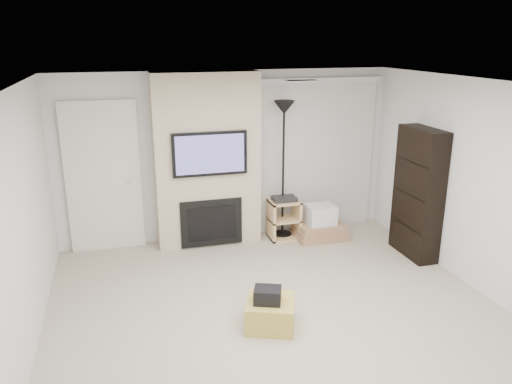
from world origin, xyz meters
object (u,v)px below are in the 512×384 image
object	(u,v)px
ottoman	(271,313)
box_stack	(320,225)
av_stand	(284,216)
bookshelf	(418,193)
floor_lamp	(284,131)

from	to	relation	value
ottoman	box_stack	bearing A→B (deg)	55.80
av_stand	bookshelf	bearing A→B (deg)	-34.08
ottoman	box_stack	distance (m)	2.59
floor_lamp	av_stand	distance (m)	1.29
av_stand	bookshelf	world-z (taller)	bookshelf
floor_lamp	box_stack	world-z (taller)	floor_lamp
ottoman	bookshelf	bearing A→B (deg)	26.01
box_stack	bookshelf	size ratio (longest dim) A/B	0.43
av_stand	box_stack	size ratio (longest dim) A/B	0.85
floor_lamp	box_stack	distance (m)	1.55
floor_lamp	bookshelf	distance (m)	2.08
ottoman	bookshelf	distance (m)	2.87
av_stand	ottoman	bearing A→B (deg)	-112.05
ottoman	box_stack	world-z (taller)	box_stack
av_stand	bookshelf	xyz separation A→B (m)	(1.57, -1.06, 0.55)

